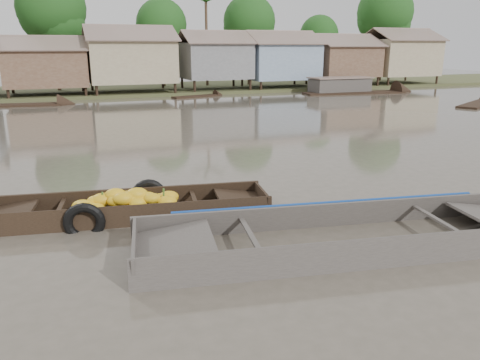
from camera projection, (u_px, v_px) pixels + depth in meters
name	position (u px, v px, depth m)	size (l,w,h in m)	color
ground	(216.00, 223.00, 10.37)	(120.00, 120.00, 0.00)	#524B3F
riverbank	(133.00, 55.00, 39.20)	(120.00, 12.47, 10.22)	#384723
banana_boat	(125.00, 208.00, 10.75)	(6.59, 2.52, 0.91)	black
viewer_boat	(349.00, 241.00, 9.23)	(8.65, 3.53, 0.68)	#413B37
distant_boats	(283.00, 94.00, 36.20)	(45.34, 14.25, 1.38)	black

